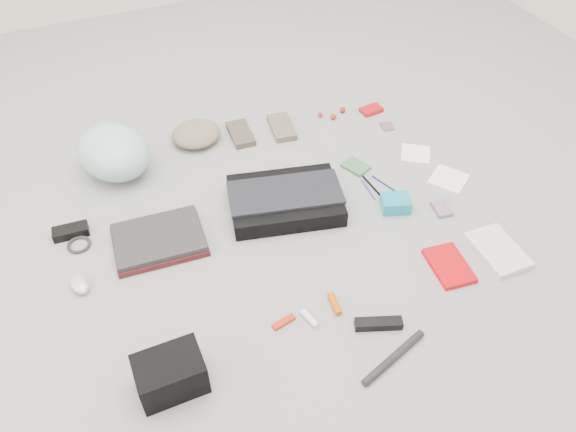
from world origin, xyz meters
name	(u,v)px	position (x,y,z in m)	size (l,w,h in m)	color
ground_plane	(288,226)	(0.00, 0.00, 0.00)	(4.00, 4.00, 0.00)	gray
messenger_bag	(285,200)	(0.03, 0.10, 0.03)	(0.41, 0.29, 0.07)	black
bag_flap	(285,193)	(0.03, 0.10, 0.07)	(0.42, 0.19, 0.01)	black
laptop_sleeve	(159,241)	(-0.46, 0.10, 0.01)	(0.32, 0.24, 0.02)	#461518
laptop	(158,237)	(-0.46, 0.10, 0.03)	(0.31, 0.22, 0.02)	black
bike_helmet	(114,152)	(-0.52, 0.56, 0.10)	(0.26, 0.33, 0.20)	#A2D4D0
beanie	(196,134)	(-0.16, 0.63, 0.04)	(0.21, 0.20, 0.07)	#7B6E54
mitten_left	(241,134)	(0.02, 0.58, 0.01)	(0.09, 0.18, 0.03)	brown
mitten_right	(282,127)	(0.21, 0.56, 0.01)	(0.09, 0.19, 0.03)	brown
power_brick	(71,231)	(-0.74, 0.26, 0.02)	(0.12, 0.06, 0.03)	black
cable_coil	(79,245)	(-0.72, 0.20, 0.01)	(0.08, 0.08, 0.01)	black
mouse	(80,284)	(-0.75, 0.00, 0.02)	(0.05, 0.09, 0.03)	silver
camera_bag	(171,374)	(-0.55, -0.46, 0.06)	(0.19, 0.13, 0.12)	black
multitool	(284,322)	(-0.18, -0.39, 0.01)	(0.08, 0.02, 0.01)	#B61E07
toiletry_tube_white	(309,318)	(-0.10, -0.41, 0.01)	(0.02, 0.02, 0.07)	white
toiletry_tube_orange	(335,304)	(0.00, -0.39, 0.01)	(0.02, 0.02, 0.08)	#C84B00
u_lock	(378,324)	(0.09, -0.52, 0.01)	(0.15, 0.04, 0.03)	black
bike_pump	(394,357)	(0.07, -0.64, 0.01)	(0.02, 0.02, 0.26)	black
book_red	(449,266)	(0.43, -0.40, 0.01)	(0.12, 0.18, 0.02)	red
book_white	(498,250)	(0.63, -0.41, 0.01)	(0.14, 0.21, 0.02)	beige
notepad	(356,167)	(0.39, 0.20, 0.01)	(0.08, 0.10, 0.01)	#386D42
pen_blue	(368,190)	(0.37, 0.05, 0.00)	(0.01, 0.01, 0.12)	#2C3DA5
pen_black	(373,187)	(0.39, 0.06, 0.00)	(0.01, 0.01, 0.14)	black
pen_navy	(384,184)	(0.44, 0.06, 0.00)	(0.01, 0.01, 0.13)	navy
accordion_wallet	(395,203)	(0.41, -0.07, 0.03)	(0.10, 0.08, 0.05)	teal
card_deck	(441,209)	(0.57, -0.15, 0.01)	(0.06, 0.08, 0.02)	gray
napkin_top	(416,154)	(0.66, 0.18, 0.00)	(0.12, 0.12, 0.01)	white
napkin_bottom	(449,179)	(0.69, -0.02, 0.00)	(0.13, 0.13, 0.01)	white
lollipop_a	(320,115)	(0.41, 0.58, 0.01)	(0.02, 0.02, 0.02)	#A21B2F
lollipop_b	(333,117)	(0.45, 0.54, 0.01)	(0.03, 0.03, 0.03)	#B12A0F
lollipop_c	(343,110)	(0.51, 0.57, 0.01)	(0.03, 0.03, 0.03)	maroon
altoids_tin	(371,110)	(0.64, 0.52, 0.01)	(0.10, 0.06, 0.02)	red
stamp_sheet	(387,126)	(0.65, 0.39, 0.00)	(0.05, 0.06, 0.00)	#724B61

